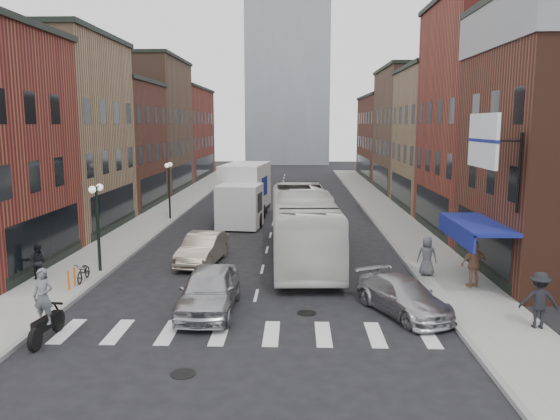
# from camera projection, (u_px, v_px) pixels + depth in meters

# --- Properties ---
(ground) EXTENTS (160.00, 160.00, 0.00)m
(ground) POSITION_uv_depth(u_px,v_px,m) (254.00, 304.00, 20.89)
(ground) COLOR black
(ground) RESTS_ON ground
(sidewalk_left) EXTENTS (3.00, 74.00, 0.15)m
(sidewalk_left) POSITION_uv_depth(u_px,v_px,m) (168.00, 210.00, 42.86)
(sidewalk_left) COLOR gray
(sidewalk_left) RESTS_ON ground
(sidewalk_right) EXTENTS (3.00, 74.00, 0.15)m
(sidewalk_right) POSITION_uv_depth(u_px,v_px,m) (385.00, 211.00, 42.34)
(sidewalk_right) COLOR gray
(sidewalk_right) RESTS_ON ground
(curb_left) EXTENTS (0.20, 74.00, 0.16)m
(curb_left) POSITION_uv_depth(u_px,v_px,m) (187.00, 211.00, 42.82)
(curb_left) COLOR gray
(curb_left) RESTS_ON ground
(curb_right) EXTENTS (0.20, 74.00, 0.16)m
(curb_right) POSITION_uv_depth(u_px,v_px,m) (366.00, 212.00, 42.40)
(curb_right) COLOR gray
(curb_right) RESTS_ON ground
(crosswalk_stripes) EXTENTS (12.00, 2.20, 0.01)m
(crosswalk_stripes) POSITION_uv_depth(u_px,v_px,m) (247.00, 333.00, 17.93)
(crosswalk_stripes) COLOR silver
(crosswalk_stripes) RESTS_ON ground
(bldg_left_mid_a) EXTENTS (10.30, 10.20, 12.30)m
(bldg_left_mid_a) POSITION_uv_depth(u_px,v_px,m) (32.00, 134.00, 34.20)
(bldg_left_mid_a) COLOR #89684B
(bldg_left_mid_a) RESTS_ON ground
(bldg_left_mid_b) EXTENTS (10.30, 10.20, 10.30)m
(bldg_left_mid_b) POSITION_uv_depth(u_px,v_px,m) (92.00, 144.00, 44.23)
(bldg_left_mid_b) COLOR #4F281C
(bldg_left_mid_b) RESTS_ON ground
(bldg_left_far_a) EXTENTS (10.30, 12.20, 13.30)m
(bldg_left_far_a) POSITION_uv_depth(u_px,v_px,m) (132.00, 125.00, 54.86)
(bldg_left_far_a) COLOR brown
(bldg_left_far_a) RESTS_ON ground
(bldg_left_far_b) EXTENTS (10.30, 16.20, 11.30)m
(bldg_left_far_b) POSITION_uv_depth(u_px,v_px,m) (165.00, 133.00, 68.83)
(bldg_left_far_b) COLOR maroon
(bldg_left_far_b) RESTS_ON ground
(bldg_right_mid_a) EXTENTS (10.30, 10.20, 14.30)m
(bldg_right_mid_a) POSITION_uv_depth(u_px,v_px,m) (517.00, 118.00, 33.14)
(bldg_right_mid_a) COLOR maroon
(bldg_right_mid_a) RESTS_ON ground
(bldg_right_mid_b) EXTENTS (10.30, 10.20, 11.30)m
(bldg_right_mid_b) POSITION_uv_depth(u_px,v_px,m) (465.00, 139.00, 43.25)
(bldg_right_mid_b) COLOR #89684B
(bldg_right_mid_b) RESTS_ON ground
(bldg_right_far_a) EXTENTS (10.30, 12.20, 12.30)m
(bldg_right_far_a) POSITION_uv_depth(u_px,v_px,m) (432.00, 130.00, 54.03)
(bldg_right_far_a) COLOR brown
(bldg_right_far_a) RESTS_ON ground
(bldg_right_far_b) EXTENTS (10.30, 16.20, 10.30)m
(bldg_right_far_b) POSITION_uv_depth(u_px,v_px,m) (404.00, 137.00, 68.01)
(bldg_right_far_b) COLOR #4F281C
(bldg_right_far_b) RESTS_ON ground
(awning_blue) EXTENTS (1.80, 5.00, 0.78)m
(awning_blue) POSITION_uv_depth(u_px,v_px,m) (472.00, 226.00, 22.68)
(awning_blue) COLOR navy
(awning_blue) RESTS_ON ground
(billboard_sign) EXTENTS (1.52, 3.00, 3.70)m
(billboard_sign) POSITION_uv_depth(u_px,v_px,m) (485.00, 142.00, 20.17)
(billboard_sign) COLOR black
(billboard_sign) RESTS_ON ground
(distant_tower) EXTENTS (14.00, 14.00, 50.00)m
(distant_tower) POSITION_uv_depth(u_px,v_px,m) (288.00, 17.00, 93.98)
(distant_tower) COLOR #9399A0
(distant_tower) RESTS_ON ground
(streetlamp_near) EXTENTS (0.32, 1.22, 4.11)m
(streetlamp_near) POSITION_uv_depth(u_px,v_px,m) (97.00, 211.00, 24.61)
(streetlamp_near) COLOR black
(streetlamp_near) RESTS_ON ground
(streetlamp_far) EXTENTS (0.32, 1.22, 4.11)m
(streetlamp_far) POSITION_uv_depth(u_px,v_px,m) (169.00, 180.00, 38.43)
(streetlamp_far) COLOR black
(streetlamp_far) RESTS_ON ground
(bike_rack) EXTENTS (0.08, 0.68, 0.80)m
(bike_rack) POSITION_uv_depth(u_px,v_px,m) (72.00, 279.00, 22.32)
(bike_rack) COLOR #D8590C
(bike_rack) RESTS_ON sidewalk_left
(box_truck) EXTENTS (3.41, 9.34, 3.96)m
(box_truck) POSITION_uv_depth(u_px,v_px,m) (244.00, 193.00, 38.55)
(box_truck) COLOR silver
(box_truck) RESTS_ON ground
(motorcycle_rider) EXTENTS (0.70, 2.34, 2.38)m
(motorcycle_rider) POSITION_uv_depth(u_px,v_px,m) (45.00, 307.00, 17.12)
(motorcycle_rider) COLOR black
(motorcycle_rider) RESTS_ON ground
(transit_bus) EXTENTS (3.52, 12.72, 3.51)m
(transit_bus) POSITION_uv_depth(u_px,v_px,m) (303.00, 225.00, 27.53)
(transit_bus) COLOR silver
(transit_bus) RESTS_ON ground
(sedan_left_near) EXTENTS (1.97, 4.88, 1.66)m
(sedan_left_near) POSITION_uv_depth(u_px,v_px,m) (209.00, 290.00, 19.88)
(sedan_left_near) COLOR #AEAFB3
(sedan_left_near) RESTS_ON ground
(sedan_left_far) EXTENTS (2.11, 4.71, 1.50)m
(sedan_left_far) POSITION_uv_depth(u_px,v_px,m) (203.00, 249.00, 26.79)
(sedan_left_far) COLOR #BCB198
(sedan_left_far) RESTS_ON ground
(curb_car) EXTENTS (3.48, 4.80, 1.29)m
(curb_car) POSITION_uv_depth(u_px,v_px,m) (403.00, 297.00, 19.68)
(curb_car) COLOR #A9A9AD
(curb_car) RESTS_ON ground
(parked_bicycle) EXTENTS (0.65, 1.58, 0.81)m
(parked_bicycle) POSITION_uv_depth(u_px,v_px,m) (84.00, 272.00, 23.33)
(parked_bicycle) COLOR black
(parked_bicycle) RESTS_ON sidewalk_left
(ped_left_solo) EXTENTS (0.77, 0.47, 1.55)m
(ped_left_solo) POSITION_uv_depth(u_px,v_px,m) (38.00, 261.00, 23.62)
(ped_left_solo) COLOR black
(ped_left_solo) RESTS_ON sidewalk_left
(ped_right_a) EXTENTS (1.31, 0.83, 1.89)m
(ped_right_a) POSITION_uv_depth(u_px,v_px,m) (539.00, 300.00, 17.92)
(ped_right_a) COLOR black
(ped_right_a) RESTS_ON sidewalk_right
(ped_right_b) EXTENTS (1.25, 0.82, 1.96)m
(ped_right_b) POSITION_uv_depth(u_px,v_px,m) (474.00, 264.00, 22.36)
(ped_right_b) COLOR #976B4D
(ped_right_b) RESTS_ON sidewalk_right
(ped_right_c) EXTENTS (0.94, 0.71, 1.75)m
(ped_right_c) POSITION_uv_depth(u_px,v_px,m) (427.00, 256.00, 24.14)
(ped_right_c) COLOR #57585E
(ped_right_c) RESTS_ON sidewalk_right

